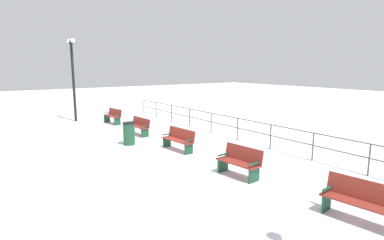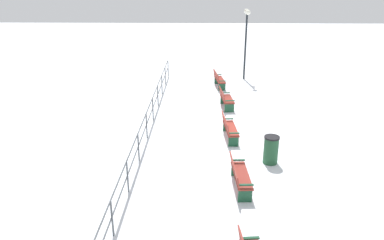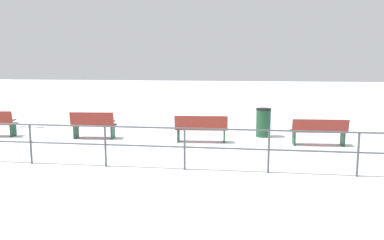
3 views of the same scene
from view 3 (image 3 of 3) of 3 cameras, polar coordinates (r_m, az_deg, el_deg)
ground_plane at (r=12.82m, az=1.35°, el=-3.20°), size 80.00×80.00×0.00m
bench_second at (r=12.80m, az=17.98°, el=-1.53°), size 0.58×1.72×0.85m
bench_third at (r=12.65m, az=1.34°, el=-1.18°), size 0.62×1.73×0.89m
bench_fourth at (r=13.68m, az=-14.12°, el=-0.70°), size 0.72×1.52×0.93m
waterfront_railing at (r=9.43m, az=-1.09°, el=-3.10°), size 0.05×19.97×1.04m
trash_bin at (r=13.85m, az=10.33°, el=-0.35°), size 0.52×0.52×0.99m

